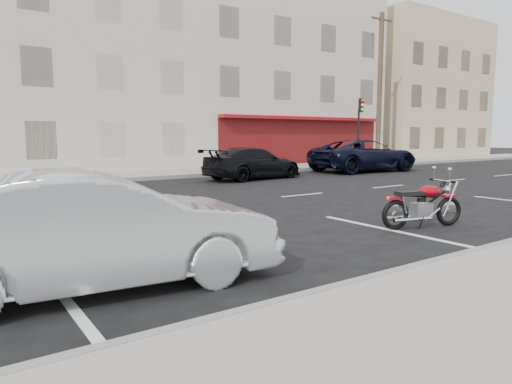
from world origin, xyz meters
TOP-DOWN VIEW (x-y plane):
  - ground at (0.00, 0.00)m, footprint 120.00×120.00m
  - sidewalk_far at (-5.00, 8.70)m, footprint 80.00×3.40m
  - curb_near at (-5.00, -7.00)m, footprint 80.00×0.12m
  - curb_far at (-5.00, 7.00)m, footprint 80.00×0.12m
  - bldg_cream at (-2.00, 16.30)m, footprint 12.00×12.00m
  - bldg_corner at (11.00, 16.30)m, footprint 14.00×12.00m
  - bldg_far_east at (26.00, 16.30)m, footprint 12.00×12.00m
  - utility_pole at (15.50, 8.60)m, footprint 1.80×0.30m
  - traffic_light at (13.50, 8.33)m, footprint 0.26×0.30m
  - fire_hydrant at (12.00, 8.50)m, footprint 0.20×0.20m
  - motorcycle at (1.35, -5.31)m, footprint 1.83×0.77m
  - sedan_silver at (-5.57, -5.15)m, footprint 4.42×1.99m
  - suv_far at (10.47, 5.17)m, footprint 5.87×2.96m
  - car_far at (3.64, 5.07)m, footprint 4.72×2.43m

SIDE VIEW (x-z plane):
  - ground at x=0.00m, z-range 0.00..0.00m
  - sidewalk_far at x=-5.00m, z-range 0.00..0.15m
  - curb_near at x=-5.00m, z-range 0.00..0.16m
  - curb_far at x=-5.00m, z-range 0.00..0.16m
  - motorcycle at x=1.35m, z-range -0.04..0.90m
  - fire_hydrant at x=12.00m, z-range 0.17..0.89m
  - car_far at x=3.64m, z-range 0.00..1.31m
  - sedan_silver at x=-5.57m, z-range 0.00..1.41m
  - suv_far at x=10.47m, z-range 0.00..1.59m
  - traffic_light at x=13.50m, z-range 0.66..4.46m
  - utility_pole at x=15.50m, z-range 0.24..9.24m
  - bldg_far_east at x=26.00m, z-range 0.00..11.00m
  - bldg_cream at x=-2.00m, z-range 0.00..11.50m
  - bldg_corner at x=11.00m, z-range 0.00..12.50m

